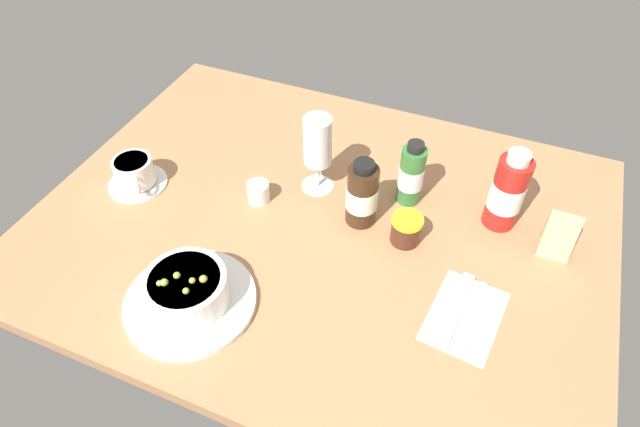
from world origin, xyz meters
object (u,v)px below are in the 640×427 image
(coffee_cup, at_px, (135,173))
(wine_glass, at_px, (318,145))
(menu_card, at_px, (560,233))
(sauce_bottle_brown, at_px, (362,195))
(porridge_bowl, at_px, (188,292))
(sauce_bottle_green, at_px, (411,175))
(creamer_jug, at_px, (259,192))
(jam_jar, at_px, (406,229))
(cutlery_setting, at_px, (466,313))
(sauce_bottle_red, at_px, (507,192))

(coffee_cup, distance_m, wine_glass, 0.39)
(coffee_cup, relative_size, menu_card, 1.25)
(wine_glass, height_order, sauce_bottle_brown, wine_glass)
(porridge_bowl, height_order, sauce_bottle_green, sauce_bottle_green)
(sauce_bottle_green, bearing_deg, coffee_cup, -161.90)
(creamer_jug, relative_size, jam_jar, 0.89)
(cutlery_setting, height_order, wine_glass, wine_glass)
(creamer_jug, distance_m, sauce_bottle_red, 0.48)
(jam_jar, bearing_deg, menu_card, 16.86)
(sauce_bottle_red, xyz_separation_m, menu_card, (0.11, -0.04, -0.03))
(coffee_cup, height_order, menu_card, menu_card)
(porridge_bowl, distance_m, coffee_cup, 0.34)
(cutlery_setting, relative_size, sauce_bottle_red, 1.01)
(coffee_cup, xyz_separation_m, jam_jar, (0.56, 0.06, -0.00))
(cutlery_setting, xyz_separation_m, jam_jar, (-0.14, 0.12, 0.03))
(cutlery_setting, bearing_deg, porridge_bowl, -159.97)
(creamer_jug, relative_size, sauce_bottle_brown, 0.37)
(porridge_bowl, height_order, creamer_jug, porridge_bowl)
(creamer_jug, height_order, wine_glass, wine_glass)
(cutlery_setting, distance_m, coffee_cup, 0.71)
(jam_jar, distance_m, sauce_bottle_brown, 0.10)
(porridge_bowl, distance_m, cutlery_setting, 0.47)
(coffee_cup, xyz_separation_m, wine_glass, (0.35, 0.14, 0.08))
(cutlery_setting, relative_size, coffee_cup, 1.42)
(sauce_bottle_red, bearing_deg, cutlery_setting, -93.04)
(porridge_bowl, distance_m, wine_glass, 0.38)
(porridge_bowl, relative_size, jam_jar, 3.80)
(coffee_cup, relative_size, sauce_bottle_brown, 0.84)
(creamer_jug, distance_m, sauce_bottle_green, 0.31)
(sauce_bottle_brown, bearing_deg, jam_jar, -11.50)
(sauce_bottle_red, bearing_deg, menu_card, -19.46)
(creamer_jug, height_order, menu_card, menu_card)
(sauce_bottle_brown, height_order, menu_card, sauce_bottle_brown)
(sauce_bottle_red, relative_size, menu_card, 1.75)
(cutlery_setting, height_order, coffee_cup, coffee_cup)
(sauce_bottle_green, bearing_deg, jam_jar, -76.88)
(sauce_bottle_green, bearing_deg, wine_glass, -169.37)
(cutlery_setting, bearing_deg, coffee_cup, 175.34)
(sauce_bottle_red, distance_m, menu_card, 0.12)
(porridge_bowl, height_order, menu_card, menu_card)
(cutlery_setting, height_order, menu_card, menu_card)
(porridge_bowl, height_order, sauce_bottle_red, sauce_bottle_red)
(menu_card, bearing_deg, coffee_cup, -170.12)
(porridge_bowl, relative_size, cutlery_setting, 1.30)
(sauce_bottle_red, bearing_deg, jam_jar, -143.00)
(jam_jar, bearing_deg, wine_glass, 160.09)
(coffee_cup, height_order, sauce_bottle_green, sauce_bottle_green)
(sauce_bottle_green, height_order, menu_card, sauce_bottle_green)
(jam_jar, height_order, sauce_bottle_green, sauce_bottle_green)
(creamer_jug, bearing_deg, jam_jar, 1.55)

